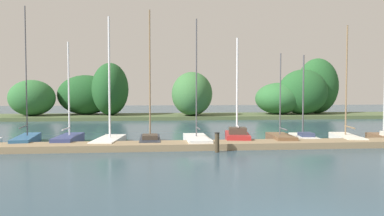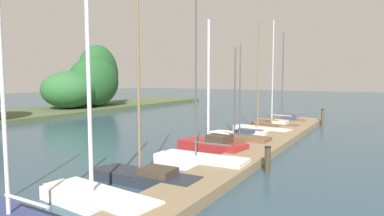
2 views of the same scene
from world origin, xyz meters
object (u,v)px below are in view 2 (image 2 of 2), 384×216
at_px(sailboat_3, 94,194).
at_px(sailboat_9, 259,129).
at_px(sailboat_8, 237,134).
at_px(sailboat_4, 144,174).
at_px(sailboat_11, 284,120).
at_px(sailboat_6, 211,145).
at_px(mooring_piling_1, 268,159).
at_px(sailboat_10, 274,123).
at_px(mooring_piling_2, 323,117).
at_px(sailboat_5, 198,160).
at_px(sailboat_7, 241,140).

height_order(sailboat_3, sailboat_9, sailboat_3).
distance_m(sailboat_8, sailboat_9, 2.61).
height_order(sailboat_4, sailboat_11, sailboat_4).
relative_size(sailboat_6, sailboat_11, 0.91).
height_order(sailboat_6, mooring_piling_1, sailboat_6).
height_order(sailboat_10, mooring_piling_2, sailboat_10).
bearing_deg(sailboat_9, sailboat_6, 99.33).
xyz_separation_m(sailboat_3, sailboat_10, (17.06, -0.34, 0.04)).
distance_m(sailboat_10, mooring_piling_1, 11.56).
distance_m(sailboat_5, sailboat_10, 11.94).
bearing_deg(sailboat_6, sailboat_4, 99.20).
distance_m(sailboat_3, sailboat_7, 10.24).
bearing_deg(sailboat_10, sailboat_6, 92.60).
xyz_separation_m(sailboat_3, sailboat_5, (5.12, -0.64, -0.05)).
bearing_deg(mooring_piling_1, sailboat_6, 61.78).
relative_size(sailboat_3, mooring_piling_2, 6.00).
relative_size(sailboat_4, sailboat_11, 1.13).
bearing_deg(mooring_piling_2, sailboat_10, 143.48).
xyz_separation_m(sailboat_6, sailboat_9, (6.97, -0.09, -0.11)).
bearing_deg(mooring_piling_1, sailboat_8, 31.47).
distance_m(sailboat_5, sailboat_7, 5.11).
distance_m(sailboat_4, sailboat_8, 9.73).
distance_m(sailboat_3, sailboat_6, 7.69).
bearing_deg(sailboat_4, sailboat_3, 89.92).
height_order(sailboat_4, sailboat_8, sailboat_4).
bearing_deg(sailboat_3, sailboat_8, -81.41).
bearing_deg(sailboat_9, sailboat_3, 99.94).
distance_m(sailboat_8, mooring_piling_1, 7.30).
bearing_deg(sailboat_8, sailboat_9, -96.28).
xyz_separation_m(sailboat_11, mooring_piling_2, (1.27, -2.67, 0.27)).
height_order(sailboat_4, mooring_piling_1, sailboat_4).
height_order(mooring_piling_1, mooring_piling_2, mooring_piling_2).
distance_m(sailboat_9, sailboat_11, 4.86).
bearing_deg(sailboat_3, sailboat_10, -84.86).
bearing_deg(sailboat_5, sailboat_10, -89.58).
relative_size(sailboat_6, mooring_piling_1, 6.27).
bearing_deg(sailboat_7, sailboat_6, 80.44).
xyz_separation_m(sailboat_5, sailboat_8, (6.99, 1.13, -0.03)).
height_order(sailboat_4, sailboat_5, sailboat_4).
height_order(sailboat_3, sailboat_4, sailboat_4).
xyz_separation_m(sailboat_3, sailboat_11, (19.51, -0.42, 0.01)).
distance_m(sailboat_3, sailboat_10, 17.06).
height_order(sailboat_5, mooring_piling_2, sailboat_5).
relative_size(sailboat_10, sailboat_11, 1.09).
bearing_deg(sailboat_8, sailboat_7, 123.19).
bearing_deg(sailboat_11, sailboat_5, 78.80).
height_order(sailboat_7, sailboat_8, sailboat_8).
relative_size(sailboat_7, sailboat_9, 0.75).
height_order(sailboat_9, sailboat_10, sailboat_10).
distance_m(sailboat_3, mooring_piling_1, 6.76).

